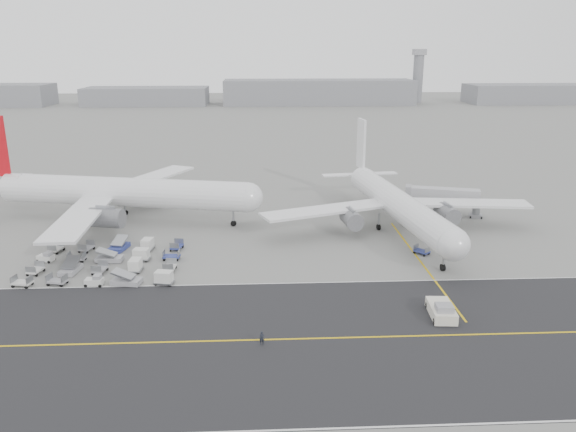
{
  "coord_description": "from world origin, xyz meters",
  "views": [
    {
      "loc": [
        5.48,
        -74.86,
        31.69
      ],
      "look_at": [
        9.79,
        12.0,
        5.62
      ],
      "focal_mm": 35.0,
      "sensor_mm": 36.0,
      "label": 1
    }
  ],
  "objects_px": {
    "control_tower": "(418,75)",
    "jet_bridge": "(444,196)",
    "airliner_b": "(396,203)",
    "ground_crew_a": "(262,338)",
    "pushback_tug": "(442,310)",
    "airliner_a": "(117,192)"
  },
  "relations": [
    {
      "from": "airliner_a",
      "to": "jet_bridge",
      "type": "height_order",
      "value": "airliner_a"
    },
    {
      "from": "airliner_a",
      "to": "pushback_tug",
      "type": "bearing_deg",
      "value": -119.03
    },
    {
      "from": "airliner_b",
      "to": "jet_bridge",
      "type": "height_order",
      "value": "airliner_b"
    },
    {
      "from": "airliner_b",
      "to": "ground_crew_a",
      "type": "bearing_deg",
      "value": -128.42
    },
    {
      "from": "airliner_b",
      "to": "jet_bridge",
      "type": "relative_size",
      "value": 3.35
    },
    {
      "from": "airliner_b",
      "to": "pushback_tug",
      "type": "distance_m",
      "value": 35.02
    },
    {
      "from": "control_tower",
      "to": "jet_bridge",
      "type": "xyz_separation_m",
      "value": [
        -58.8,
        -235.2,
        -12.32
      ]
    },
    {
      "from": "airliner_b",
      "to": "control_tower",
      "type": "bearing_deg",
      "value": 66.59
    },
    {
      "from": "control_tower",
      "to": "ground_crew_a",
      "type": "distance_m",
      "value": 299.82
    },
    {
      "from": "airliner_b",
      "to": "pushback_tug",
      "type": "height_order",
      "value": "airliner_b"
    },
    {
      "from": "airliner_b",
      "to": "jet_bridge",
      "type": "xyz_separation_m",
      "value": [
        11.53,
        8.53,
        -1.1
      ]
    },
    {
      "from": "airliner_b",
      "to": "ground_crew_a",
      "type": "relative_size",
      "value": 31.23
    },
    {
      "from": "pushback_tug",
      "to": "jet_bridge",
      "type": "bearing_deg",
      "value": 76.67
    },
    {
      "from": "pushback_tug",
      "to": "ground_crew_a",
      "type": "bearing_deg",
      "value": -161.27
    },
    {
      "from": "control_tower",
      "to": "pushback_tug",
      "type": "distance_m",
      "value": 288.15
    },
    {
      "from": "control_tower",
      "to": "jet_bridge",
      "type": "bearing_deg",
      "value": -104.04
    },
    {
      "from": "airliner_a",
      "to": "jet_bridge",
      "type": "bearing_deg",
      "value": -77.6
    },
    {
      "from": "airliner_b",
      "to": "jet_bridge",
      "type": "distance_m",
      "value": 14.39
    },
    {
      "from": "airliner_a",
      "to": "airliner_b",
      "type": "distance_m",
      "value": 52.07
    },
    {
      "from": "control_tower",
      "to": "airliner_b",
      "type": "xyz_separation_m",
      "value": [
        -70.33,
        -243.73,
        -11.23
      ]
    },
    {
      "from": "airliner_b",
      "to": "pushback_tug",
      "type": "relative_size",
      "value": 6.61
    },
    {
      "from": "ground_crew_a",
      "to": "pushback_tug",
      "type": "bearing_deg",
      "value": 16.4
    }
  ]
}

